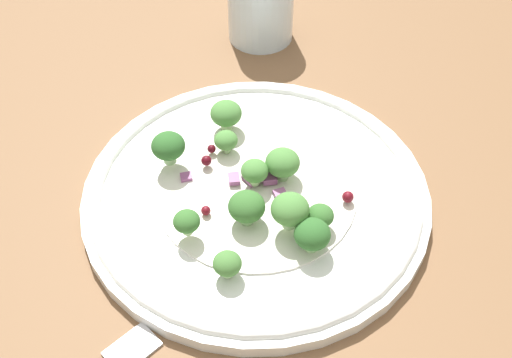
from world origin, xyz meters
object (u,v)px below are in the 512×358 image
Objects in this scene: plate at (256,194)px; broccoli_floret_1 at (293,208)px; water_glass at (261,2)px; broccoli_floret_0 at (255,171)px; broccoli_floret_2 at (226,141)px.

plate is 5.64cm from broccoli_floret_1.
water_glass is at bearing 143.49° from broccoli_floret_1.
broccoli_floret_0 reaches higher than plate.
plate is 13.93× the size of broccoli_floret_2.
plate is 9.60× the size of broccoli_floret_1.
water_glass reaches higher than broccoli_floret_1.
water_glass reaches higher than broccoli_floret_0.
broccoli_floret_2 is 0.24× the size of water_glass.
water_glass is (-22.40, 16.58, 0.52)cm from broccoli_floret_1.
broccoli_floret_1 is 1.45× the size of broccoli_floret_2.
broccoli_floret_1 is 0.35× the size of water_glass.
water_glass is at bearing 137.22° from broccoli_floret_0.
water_glass is (-12.48, 15.07, 1.57)cm from broccoli_floret_2.
broccoli_floret_2 is 19.62cm from water_glass.
broccoli_floret_2 is at bearing -50.37° from water_glass.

